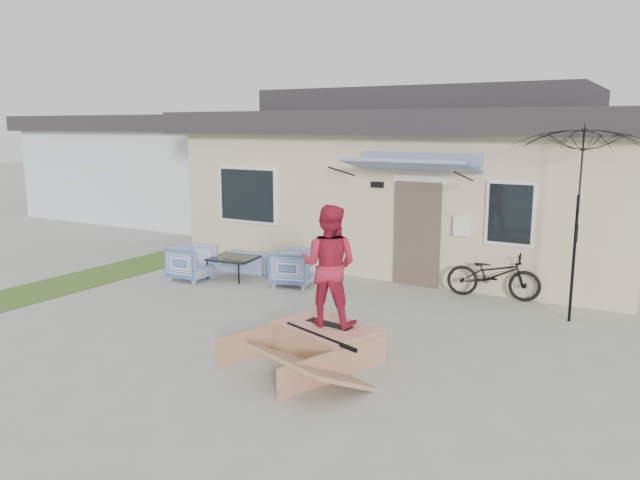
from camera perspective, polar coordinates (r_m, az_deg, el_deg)
The scene contains 13 objects.
ground at distance 9.34m, azimuth -7.27°, elevation -9.47°, with size 90.00×90.00×0.00m, color #9C9E92.
grass_strip at distance 14.22m, azimuth -19.12°, elevation -2.94°, with size 1.40×8.00×0.01m, color #3E6223.
house at distance 15.92m, azimuth 10.41°, elevation 5.94°, with size 10.80×8.49×4.10m.
neighbor_house at distance 23.26m, azimuth -13.01°, elevation 6.89°, with size 8.60×7.60×3.50m.
loveseat at distance 13.58m, azimuth -5.53°, elevation -1.61°, with size 1.68×0.49×0.66m, color #2D4D96.
armchair_left at distance 13.13m, azimuth -11.82°, elevation -1.88°, with size 0.79×0.74×0.81m, color #2D4D96.
armchair_right at distance 12.42m, azimuth -2.57°, elevation -2.36°, with size 0.79×0.74×0.82m, color #2D4D96.
coffee_table at distance 13.16m, azimuth -7.88°, elevation -2.50°, with size 0.93×0.93×0.46m, color black.
bicycle at distance 11.88m, azimuth 15.85°, elevation -2.66°, with size 0.60×1.72×1.10m, color black.
patio_umbrella at distance 10.68m, azimuth 22.79°, elevation 2.00°, with size 2.21×2.05×2.20m.
skate_ramp at distance 8.67m, azimuth 0.59°, elevation -9.39°, with size 1.37×1.82×0.46m, color #A26E4D, non-canonical shape.
skateboard at distance 8.62m, azimuth 0.83°, elevation -7.76°, with size 0.72×0.18×0.05m, color black.
skater at distance 8.39m, azimuth 0.84°, elevation -2.19°, with size 0.82×0.63×1.67m, color #A71C34.
Camera 1 is at (5.39, -6.93, 3.20)m, focal length 34.41 mm.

